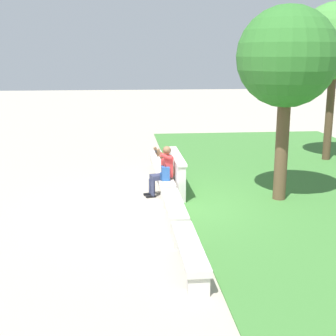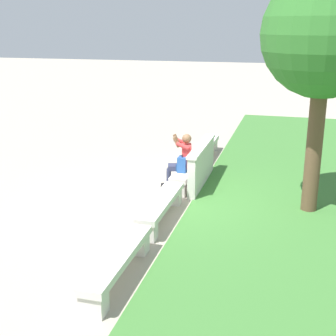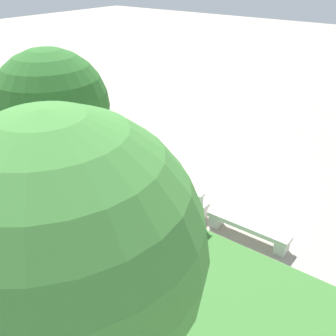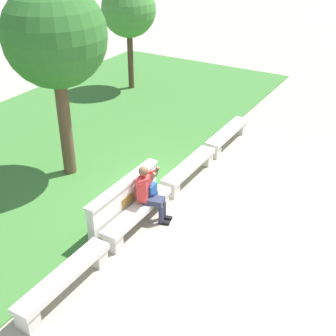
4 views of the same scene
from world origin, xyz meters
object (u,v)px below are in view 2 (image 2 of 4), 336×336
Objects in this scene: tree_left_background at (325,37)px; backpack at (182,164)px; bench_main at (206,148)px; bench_mid at (161,206)px; person_photographer at (182,158)px; bench_far at (118,262)px; bench_near at (188,171)px.

backpack is at bearing -101.19° from tree_left_background.
bench_main is at bearing -140.27° from tree_left_background.
bench_mid is 2.06m from person_photographer.
bench_mid is 2.37m from bench_far.
backpack is at bearing -2.86° from bench_near.
person_photographer is 0.19m from backpack.
bench_mid is (2.37, 0.00, 0.00)m from bench_near.
bench_main is 2.37m from bench_near.
bench_near is 1.00× the size of bench_far.
bench_far is 0.46× the size of tree_left_background.
bench_near is at bearing 168.07° from person_photographer.
bench_mid is 1.00× the size of bench_far.
bench_far is 4.26m from backpack.
tree_left_background is (3.44, 2.86, 3.24)m from bench_main.
person_photographer is at bearing -179.02° from bench_far.
bench_near is at bearing -110.50° from tree_left_background.
backpack is 4.14m from tree_left_background.
bench_mid is at bearing -65.51° from tree_left_background.
bench_far is at bearing 0.00° from bench_near.
bench_main is 0.46× the size of tree_left_background.
tree_left_background is (0.57, 2.89, 2.92)m from backpack.
person_photographer reaches higher than backpack.
bench_main is 1.00× the size of bench_near.
bench_far is at bearing -37.89° from tree_left_background.
bench_mid is at bearing 0.00° from bench_near.
bench_near is at bearing 180.00° from bench_mid.
bench_mid and bench_far have the same top height.
bench_main and bench_mid have the same top height.
bench_near is 0.59m from backpack.
bench_mid is 5.15× the size of backpack.
person_photographer is (2.73, -0.07, 0.43)m from bench_main.
person_photographer is (-4.39, -0.07, 0.43)m from bench_far.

